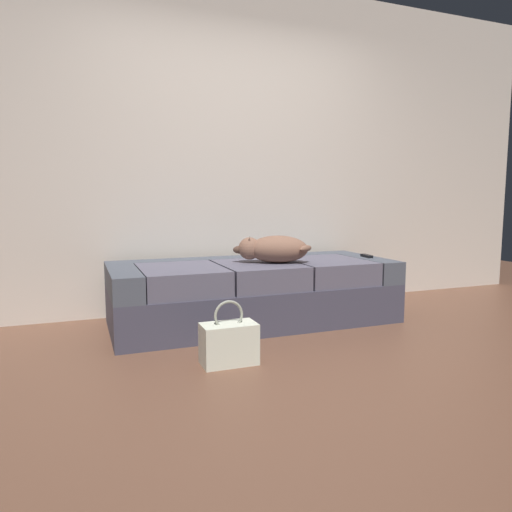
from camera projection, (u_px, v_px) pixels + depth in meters
The scene contains 6 objects.
ground_plane at pixel (320, 367), 2.65m from camera, with size 10.00×10.00×0.00m, color brown.
back_wall at pixel (230, 148), 4.03m from camera, with size 6.40×0.10×2.80m, color beige.
couch at pixel (254, 292), 3.62m from camera, with size 2.17×0.90×0.48m.
dog_tan at pixel (273, 249), 3.52m from camera, with size 0.59×0.41×0.21m.
tv_remote at pixel (367, 256), 3.88m from camera, with size 0.04×0.15×0.02m, color black.
handbag at pixel (229, 343), 2.69m from camera, with size 0.32×0.18×0.38m.
Camera 1 is at (-1.26, -2.25, 0.95)m, focal length 32.54 mm.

